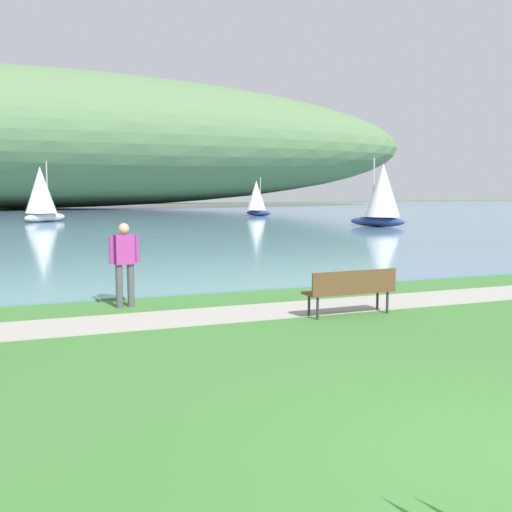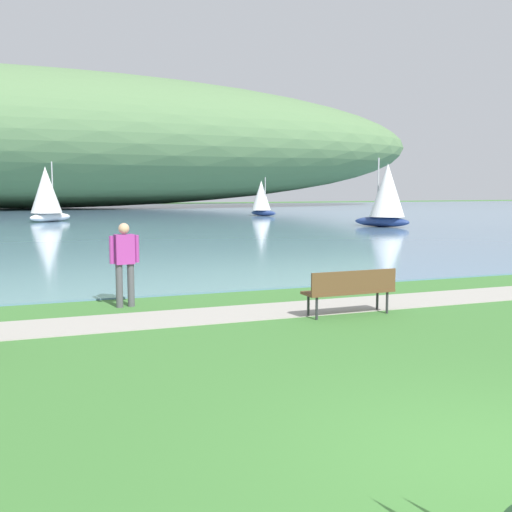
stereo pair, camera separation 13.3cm
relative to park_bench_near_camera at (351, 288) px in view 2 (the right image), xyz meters
name	(u,v)px [view 2 (the right image)]	position (x,y,z in m)	size (l,w,h in m)	color
bay_water	(75,217)	(-1.81, 43.30, -0.50)	(180.00, 80.00, 0.04)	#5B7F9E
distant_hillside	(20,139)	(-5.99, 68.21, 7.67)	(104.27, 28.00, 16.29)	#567A4C
shoreline_path	(244,313)	(-1.81, 0.92, -0.52)	(60.00, 1.50, 0.01)	#A39E93
park_bench_near_camera	(351,288)	(0.00, 0.00, 0.00)	(1.81, 0.53, 0.88)	brown
person_at_shoreline	(125,259)	(-3.86, 2.37, 0.46)	(0.61, 0.27, 1.71)	#4C4C51
sailboat_nearest_to_shore	(46,193)	(-4.24, 36.07, 1.53)	(3.49, 3.32, 4.27)	white
sailboat_mid_bay	(261,198)	(13.55, 39.83, 1.08)	(2.23, 2.91, 3.33)	navy
sailboat_toward_hillside	(387,194)	(15.14, 22.56, 1.51)	(3.09, 3.57, 4.24)	navy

